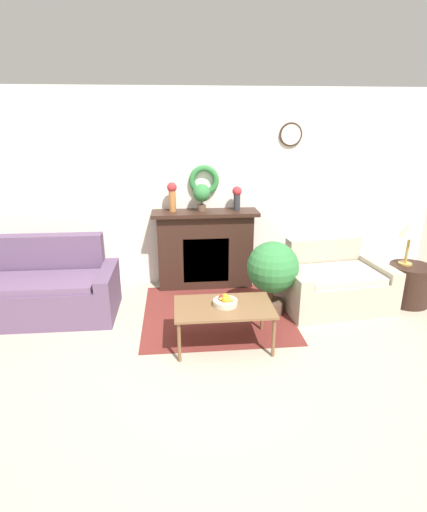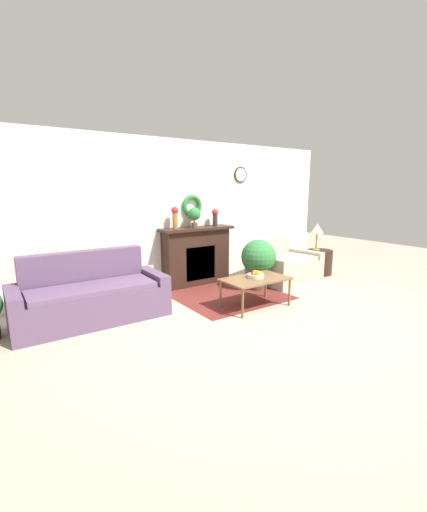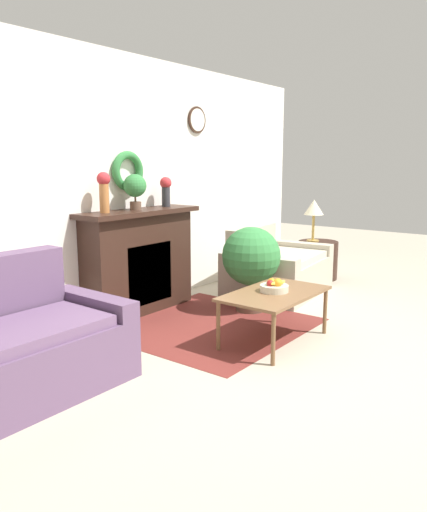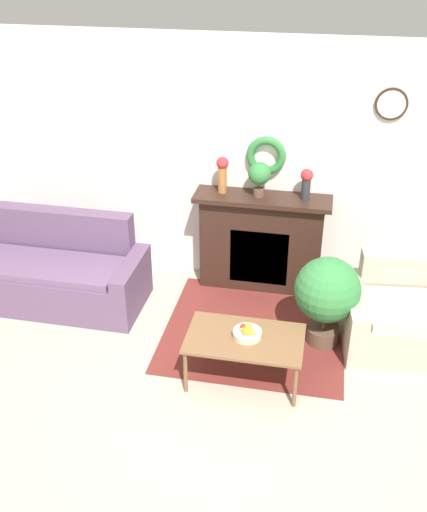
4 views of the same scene
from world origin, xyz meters
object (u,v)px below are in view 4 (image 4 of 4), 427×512
Objects in this scene: couch_left at (50,272)px; potted_plant_on_mantel at (259,175)px; fireplace at (261,241)px; loveseat_right at (413,317)px; vase_on_mantel_left at (222,172)px; potted_plant_floor_by_loveseat at (327,293)px; fruit_bowl at (247,332)px; vase_on_mantel_right at (306,182)px; coffee_table at (245,341)px.

potted_plant_on_mantel is at bearing 18.70° from couch_left.
fireplace reaches higher than loveseat_right.
potted_plant_on_mantel is at bearing -162.19° from fireplace.
vase_on_mantel_left is 0.43× the size of potted_plant_floor_by_loveseat.
fruit_bowl is 1.83m from vase_on_mantel_right.
coffee_table is 2.60× the size of vase_on_mantel_left.
vase_on_mantel_left reaches higher than vase_on_mantel_right.
fireplace is 1.20m from potted_plant_floor_by_loveseat.
couch_left reaches higher than coffee_table.
vase_on_mantel_left reaches higher than loveseat_right.
fruit_bowl is at bearing 39.13° from coffee_table.
vase_on_mantel_left is at bearing 108.09° from fruit_bowl.
potted_plant_on_mantel is (-1.63, 0.74, 1.05)m from loveseat_right.
coffee_table is 0.98m from potted_plant_floor_by_loveseat.
loveseat_right is at bearing 29.79° from coffee_table.
vase_on_mantel_right is (0.88, 0.00, -0.04)m from vase_on_mantel_left.
couch_left is at bearing -161.80° from fireplace.
fireplace reaches higher than couch_left.
vase_on_mantel_right is 0.89× the size of potted_plant_on_mantel.
vase_on_mantel_left is at bearing 177.10° from potted_plant_on_mantel.
potted_plant_on_mantel is at bearing 149.21° from loveseat_right.
potted_plant_on_mantel is 1.43m from potted_plant_floor_by_loveseat.
couch_left is 2.47m from potted_plant_on_mantel.
vase_on_mantel_left is 0.88m from vase_on_mantel_right.
fruit_bowl is (0.02, 0.01, 0.09)m from coffee_table.
vase_on_mantel_right is at bearing 77.23° from coffee_table.
potted_plant_floor_by_loveseat is at bearing -3.67° from couch_left.
potted_plant_on_mantel is (-0.49, -0.02, 0.04)m from vase_on_mantel_right.
vase_on_mantel_left is (-0.44, 0.01, 0.78)m from fireplace.
vase_on_mantel_right is at bearing 140.07° from loveseat_right.
vase_on_mantel_right is (0.44, 0.01, 0.74)m from fireplace.
potted_plant_on_mantel is (-0.12, 1.61, 0.92)m from coffee_table.
vase_on_mantel_right is at bearing 0.71° from fireplace.
couch_left is 2.24× the size of potted_plant_floor_by_loveseat.
vase_on_mantel_right reaches higher than coffee_table.
vase_on_mantel_left is at bearing 179.29° from fireplace.
vase_on_mantel_left reaches higher than couch_left.
coffee_table is 3.14× the size of vase_on_mantel_right.
coffee_table is 0.09m from fruit_bowl.
potted_plant_floor_by_loveseat is (0.66, 0.68, 0.07)m from fruit_bowl.
vase_on_mantel_left reaches higher than coffee_table.
fireplace is 1.63m from coffee_table.
potted_plant_on_mantel is (2.14, 0.70, 1.01)m from couch_left.
couch_left is 5.18× the size of vase_on_mantel_left.
potted_plant_on_mantel is at bearing 94.78° from fruit_bowl.
potted_plant_on_mantel is (0.39, -0.02, 0.00)m from vase_on_mantel_left.
fireplace is 1.61m from fruit_bowl.
fireplace is 2.31m from couch_left.
potted_plant_on_mantel is at bearing -2.90° from vase_on_mantel_left.
fruit_bowl is at bearing -134.23° from potted_plant_floor_by_loveseat.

